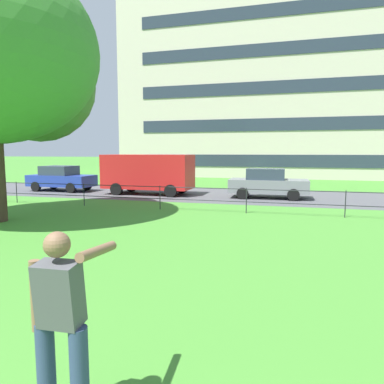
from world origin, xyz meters
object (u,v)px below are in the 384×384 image
person_thrower (61,324)px  apartment_building_background (295,79)px  car_blue_left (61,178)px  panel_van_right (148,172)px  car_grey_far_left (268,183)px

person_thrower → apartment_building_background: 37.05m
car_blue_left → panel_van_right: (5.83, -0.17, 0.49)m
car_blue_left → panel_van_right: 5.85m
car_blue_left → car_grey_far_left: (12.46, -0.10, 0.00)m
person_thrower → apartment_building_background: bearing=86.5°
panel_van_right → apartment_building_background: 23.00m
car_grey_far_left → apartment_building_background: apartment_building_background is taller
person_thrower → apartment_building_background: (2.19, 35.92, 8.79)m
person_thrower → apartment_building_background: size_ratio=0.05×
apartment_building_background → car_blue_left: bearing=-125.1°
car_blue_left → apartment_building_background: bearing=54.9°
person_thrower → car_grey_far_left: (0.82, 16.16, -0.17)m
person_thrower → car_blue_left: 20.00m
car_grey_far_left → car_blue_left: bearing=179.5°
panel_van_right → apartment_building_background: bearing=68.0°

